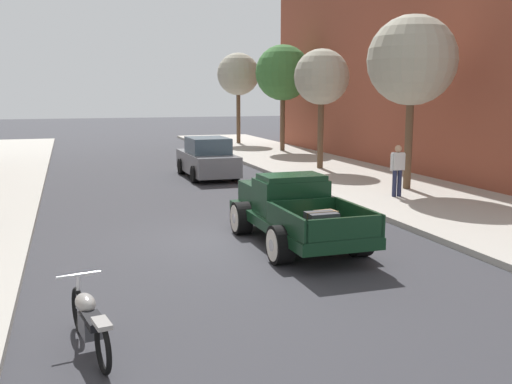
{
  "coord_description": "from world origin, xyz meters",
  "views": [
    {
      "loc": [
        -3.56,
        -13.03,
        3.44
      ],
      "look_at": [
        0.83,
        0.63,
        1.0
      ],
      "focal_mm": 41.02,
      "sensor_mm": 36.0,
      "label": 1
    }
  ],
  "objects_px": {
    "motorcycle_parked": "(89,320)",
    "pedestrian_sidewalk_right": "(398,168)",
    "car_background_grey": "(207,159)",
    "street_tree_third": "(283,73)",
    "street_tree_nearest": "(412,61)",
    "hotrod_truck_dark_green": "(292,210)",
    "street_tree_second": "(322,78)",
    "street_tree_farthest": "(238,75)"
  },
  "relations": [
    {
      "from": "motorcycle_parked",
      "to": "pedestrian_sidewalk_right",
      "type": "height_order",
      "value": "pedestrian_sidewalk_right"
    },
    {
      "from": "car_background_grey",
      "to": "pedestrian_sidewalk_right",
      "type": "relative_size",
      "value": 2.62
    },
    {
      "from": "pedestrian_sidewalk_right",
      "to": "street_tree_third",
      "type": "distance_m",
      "value": 15.79
    },
    {
      "from": "motorcycle_parked",
      "to": "street_tree_third",
      "type": "bearing_deg",
      "value": 64.02
    },
    {
      "from": "car_background_grey",
      "to": "street_tree_nearest",
      "type": "xyz_separation_m",
      "value": [
        5.76,
        -5.75,
        3.73
      ]
    },
    {
      "from": "hotrod_truck_dark_green",
      "to": "motorcycle_parked",
      "type": "height_order",
      "value": "hotrod_truck_dark_green"
    },
    {
      "from": "pedestrian_sidewalk_right",
      "to": "street_tree_nearest",
      "type": "xyz_separation_m",
      "value": [
        1.18,
        1.3,
        3.41
      ]
    },
    {
      "from": "hotrod_truck_dark_green",
      "to": "street_tree_third",
      "type": "xyz_separation_m",
      "value": [
        6.87,
        19.13,
        3.78
      ]
    },
    {
      "from": "hotrod_truck_dark_green",
      "to": "car_background_grey",
      "type": "xyz_separation_m",
      "value": [
        0.52,
        10.87,
        0.01
      ]
    },
    {
      "from": "street_tree_third",
      "to": "street_tree_second",
      "type": "bearing_deg",
      "value": -98.43
    },
    {
      "from": "street_tree_farthest",
      "to": "street_tree_second",
      "type": "bearing_deg",
      "value": -90.74
    },
    {
      "from": "motorcycle_parked",
      "to": "street_tree_nearest",
      "type": "relative_size",
      "value": 0.36
    },
    {
      "from": "car_background_grey",
      "to": "street_tree_nearest",
      "type": "distance_m",
      "value": 8.95
    },
    {
      "from": "motorcycle_parked",
      "to": "street_tree_farthest",
      "type": "distance_m",
      "value": 31.55
    },
    {
      "from": "motorcycle_parked",
      "to": "car_background_grey",
      "type": "relative_size",
      "value": 0.49
    },
    {
      "from": "hotrod_truck_dark_green",
      "to": "motorcycle_parked",
      "type": "bearing_deg",
      "value": -135.42
    },
    {
      "from": "street_tree_nearest",
      "to": "street_tree_third",
      "type": "distance_m",
      "value": 14.02
    },
    {
      "from": "pedestrian_sidewalk_right",
      "to": "street_tree_second",
      "type": "height_order",
      "value": "street_tree_second"
    },
    {
      "from": "pedestrian_sidewalk_right",
      "to": "street_tree_nearest",
      "type": "height_order",
      "value": "street_tree_nearest"
    },
    {
      "from": "street_tree_nearest",
      "to": "street_tree_third",
      "type": "relative_size",
      "value": 0.99
    },
    {
      "from": "street_tree_nearest",
      "to": "street_tree_second",
      "type": "distance_m",
      "value": 6.11
    },
    {
      "from": "hotrod_truck_dark_green",
      "to": "motorcycle_parked",
      "type": "xyz_separation_m",
      "value": [
        -4.72,
        -4.65,
        -0.31
      ]
    },
    {
      "from": "car_background_grey",
      "to": "motorcycle_parked",
      "type": "bearing_deg",
      "value": -108.66
    },
    {
      "from": "motorcycle_parked",
      "to": "street_tree_nearest",
      "type": "xyz_separation_m",
      "value": [
        11.0,
        9.77,
        4.05
      ]
    },
    {
      "from": "car_background_grey",
      "to": "street_tree_third",
      "type": "xyz_separation_m",
      "value": [
        6.35,
        8.26,
        3.77
      ]
    },
    {
      "from": "pedestrian_sidewalk_right",
      "to": "motorcycle_parked",
      "type": "bearing_deg",
      "value": -139.19
    },
    {
      "from": "motorcycle_parked",
      "to": "pedestrian_sidewalk_right",
      "type": "bearing_deg",
      "value": 40.81
    },
    {
      "from": "street_tree_nearest",
      "to": "hotrod_truck_dark_green",
      "type": "bearing_deg",
      "value": -140.81
    },
    {
      "from": "motorcycle_parked",
      "to": "street_tree_nearest",
      "type": "bearing_deg",
      "value": 41.62
    },
    {
      "from": "car_background_grey",
      "to": "street_tree_farthest",
      "type": "bearing_deg",
      "value": 68.96
    },
    {
      "from": "hotrod_truck_dark_green",
      "to": "car_background_grey",
      "type": "height_order",
      "value": "car_background_grey"
    },
    {
      "from": "street_tree_second",
      "to": "street_tree_farthest",
      "type": "relative_size",
      "value": 0.88
    },
    {
      "from": "motorcycle_parked",
      "to": "pedestrian_sidewalk_right",
      "type": "xyz_separation_m",
      "value": [
        9.82,
        8.48,
        0.64
      ]
    },
    {
      "from": "street_tree_second",
      "to": "street_tree_farthest",
      "type": "height_order",
      "value": "street_tree_farthest"
    },
    {
      "from": "hotrod_truck_dark_green",
      "to": "street_tree_third",
      "type": "distance_m",
      "value": 20.67
    },
    {
      "from": "pedestrian_sidewalk_right",
      "to": "street_tree_farthest",
      "type": "bearing_deg",
      "value": 87.89
    },
    {
      "from": "street_tree_farthest",
      "to": "motorcycle_parked",
      "type": "bearing_deg",
      "value": -109.79
    },
    {
      "from": "car_background_grey",
      "to": "street_tree_nearest",
      "type": "bearing_deg",
      "value": -44.96
    },
    {
      "from": "hotrod_truck_dark_green",
      "to": "street_tree_nearest",
      "type": "height_order",
      "value": "street_tree_nearest"
    },
    {
      "from": "car_background_grey",
      "to": "street_tree_nearest",
      "type": "relative_size",
      "value": 0.74
    },
    {
      "from": "motorcycle_parked",
      "to": "street_tree_farthest",
      "type": "height_order",
      "value": "street_tree_farthest"
    },
    {
      "from": "hotrod_truck_dark_green",
      "to": "car_background_grey",
      "type": "distance_m",
      "value": 10.88
    }
  ]
}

